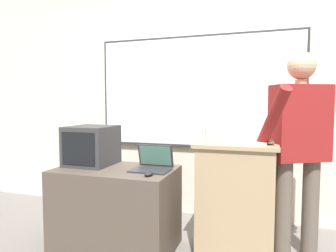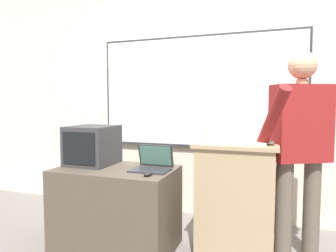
# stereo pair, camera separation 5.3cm
# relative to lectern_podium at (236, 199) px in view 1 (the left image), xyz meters

# --- Properties ---
(back_wall) EXTENTS (6.40, 0.17, 2.86)m
(back_wall) POSITION_rel_lectern_podium_xyz_m (-0.33, 0.86, 0.95)
(back_wall) COLOR beige
(back_wall) RESTS_ON ground_plane
(lectern_podium) EXTENTS (0.64, 0.49, 0.94)m
(lectern_podium) POSITION_rel_lectern_podium_xyz_m (0.00, 0.00, 0.00)
(lectern_podium) COLOR tan
(lectern_podium) RESTS_ON ground_plane
(side_desk) EXTENTS (1.01, 0.62, 0.70)m
(side_desk) POSITION_rel_lectern_podium_xyz_m (-0.99, -0.19, -0.12)
(side_desk) COLOR #4C4238
(side_desk) RESTS_ON ground_plane
(person_presenter) EXTENTS (0.61, 0.69, 1.66)m
(person_presenter) POSITION_rel_lectern_podium_xyz_m (0.48, 0.11, 0.49)
(person_presenter) COLOR brown
(person_presenter) RESTS_ON ground_plane
(laptop) EXTENTS (0.32, 0.27, 0.20)m
(laptop) POSITION_rel_lectern_podium_xyz_m (-0.67, -0.14, 0.29)
(laptop) COLOR #28282D
(laptop) RESTS_ON side_desk
(wireless_keyboard) EXTENTS (0.41, 0.12, 0.02)m
(wireless_keyboard) POSITION_rel_lectern_podium_xyz_m (0.02, -0.06, 0.48)
(wireless_keyboard) COLOR beige
(wireless_keyboard) RESTS_ON lectern_podium
(computer_mouse_by_laptop) EXTENTS (0.06, 0.10, 0.03)m
(computer_mouse_by_laptop) POSITION_rel_lectern_podium_xyz_m (-0.62, -0.36, 0.25)
(computer_mouse_by_laptop) COLOR black
(computer_mouse_by_laptop) RESTS_ON side_desk
(computer_mouse_by_keyboard) EXTENTS (0.06, 0.10, 0.03)m
(computer_mouse_by_keyboard) POSITION_rel_lectern_podium_xyz_m (0.26, -0.04, 0.48)
(computer_mouse_by_keyboard) COLOR silver
(computer_mouse_by_keyboard) RESTS_ON lectern_podium
(crt_monitor) EXTENTS (0.38, 0.42, 0.35)m
(crt_monitor) POSITION_rel_lectern_podium_xyz_m (-1.27, -0.11, 0.40)
(crt_monitor) COLOR #333335
(crt_monitor) RESTS_ON side_desk
(coffee_mug) EXTENTS (0.14, 0.09, 0.09)m
(coffee_mug) POSITION_rel_lectern_podium_xyz_m (-0.24, 0.17, 0.52)
(coffee_mug) COLOR silver
(coffee_mug) RESTS_ON lectern_podium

